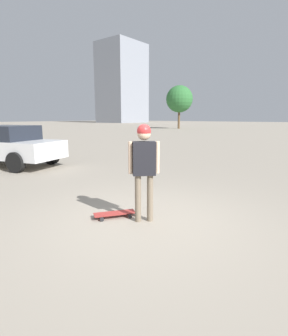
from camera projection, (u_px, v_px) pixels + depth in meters
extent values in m
plane|color=gray|center=(144.00, 221.00, 4.78)|extent=(220.00, 220.00, 0.00)
cylinder|color=#7A6B56|center=(138.00, 198.00, 4.69)|extent=(0.11, 0.11, 0.86)
cylinder|color=#7A6B56|center=(150.00, 198.00, 4.71)|extent=(0.11, 0.11, 0.86)
cube|color=black|center=(144.00, 158.00, 4.56)|extent=(0.42, 0.42, 0.59)
cylinder|color=beige|center=(130.00, 158.00, 4.53)|extent=(0.08, 0.08, 0.56)
cylinder|color=beige|center=(157.00, 157.00, 4.59)|extent=(0.08, 0.08, 0.56)
sphere|color=beige|center=(144.00, 134.00, 4.48)|extent=(0.23, 0.23, 0.23)
sphere|color=red|center=(144.00, 131.00, 4.47)|extent=(0.24, 0.24, 0.24)
cube|color=#A5332D|center=(115.00, 213.00, 4.94)|extent=(0.77, 0.63, 0.01)
cylinder|color=#262628|center=(102.00, 219.00, 4.75)|extent=(0.08, 0.07, 0.07)
cylinder|color=#262628|center=(100.00, 214.00, 5.00)|extent=(0.08, 0.07, 0.07)
cylinder|color=#262628|center=(130.00, 216.00, 4.90)|extent=(0.08, 0.07, 0.07)
cylinder|color=#262628|center=(127.00, 211.00, 5.15)|extent=(0.08, 0.07, 0.07)
cube|color=silver|center=(6.00, 148.00, 10.09)|extent=(2.98, 4.78, 0.65)
cube|color=#1E232D|center=(7.00, 133.00, 9.94)|extent=(2.09, 2.38, 0.55)
cylinder|color=black|center=(0.00, 152.00, 11.45)|extent=(0.40, 0.74, 0.71)
cylinder|color=black|center=(16.00, 162.00, 8.86)|extent=(0.40, 0.74, 0.71)
cylinder|color=black|center=(51.00, 156.00, 10.46)|extent=(0.40, 0.74, 0.71)
cube|color=gray|center=(122.00, 84.00, 90.01)|extent=(14.36, 12.20, 26.28)
cylinder|color=brown|center=(179.00, 119.00, 42.94)|extent=(0.36, 0.36, 3.25)
sphere|color=#2D6B33|center=(179.00, 99.00, 42.34)|extent=(4.29, 4.29, 4.29)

